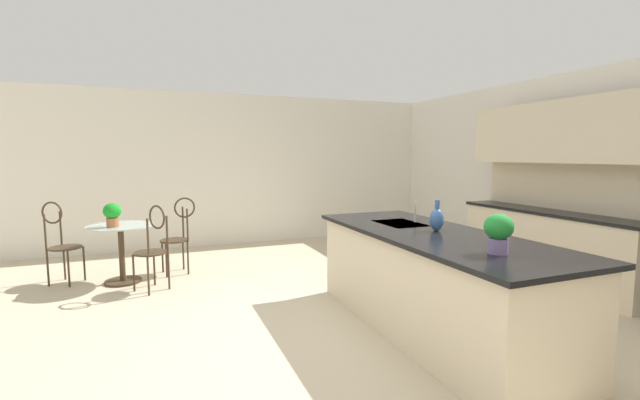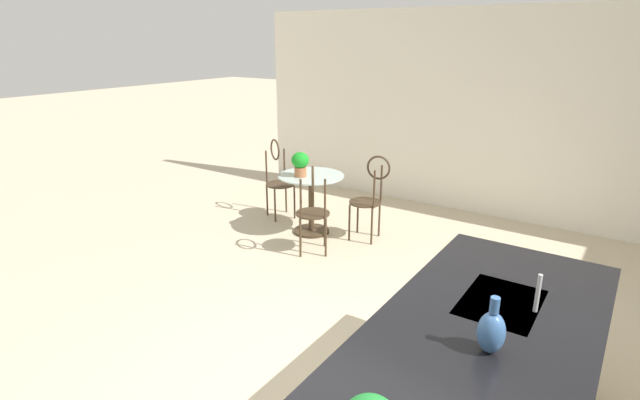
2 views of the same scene
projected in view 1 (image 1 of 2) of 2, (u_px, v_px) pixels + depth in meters
ground_plane at (334, 331)px, 3.84m from camera, size 40.00×40.00×0.00m
wall_back at (612, 177)px, 5.04m from camera, size 9.00×0.12×2.70m
wall_left_window at (242, 170)px, 7.64m from camera, size 0.12×7.80×2.70m
kitchen_island at (432, 281)px, 3.83m from camera, size 2.80×1.06×0.92m
back_counter_run at (551, 243)px, 5.33m from camera, size 2.44×0.64×1.52m
upper_cabinet_run at (556, 132)px, 5.17m from camera, size 2.40×0.36×0.76m
bistro_table at (121, 248)px, 5.28m from camera, size 0.80×0.80×0.74m
chair_near_window at (153, 244)px, 4.92m from camera, size 0.53×0.53×1.04m
chair_by_island at (179, 232)px, 5.71m from camera, size 0.44×0.51×1.04m
chair_toward_desk at (60, 239)px, 5.23m from camera, size 0.52×0.52×1.04m
sink_faucet at (415, 212)px, 4.34m from camera, size 0.02×0.02×0.22m
potted_plant_on_table at (112, 213)px, 5.09m from camera, size 0.21×0.21×0.29m
potted_plant_counter_far at (499, 231)px, 2.95m from camera, size 0.20×0.20×0.29m
vase_on_counter at (437, 219)px, 3.84m from camera, size 0.13×0.13×0.29m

